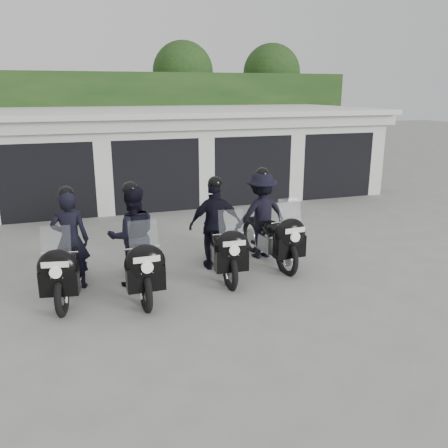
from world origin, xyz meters
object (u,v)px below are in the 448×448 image
object	(u,v)px
police_bike_b	(135,244)
police_bike_d	(265,220)
police_bike_a	(68,253)
police_bike_c	(218,231)

from	to	relation	value
police_bike_b	police_bike_d	bearing A→B (deg)	12.87
police_bike_b	police_bike_d	size ratio (longest dim) A/B	1.00
police_bike_a	police_bike_b	bearing A→B (deg)	4.67
police_bike_a	police_bike_d	distance (m)	4.13
police_bike_b	police_bike_c	size ratio (longest dim) A/B	1.03
police_bike_b	police_bike_c	bearing A→B (deg)	11.32
police_bike_a	police_bike_c	distance (m)	2.91
police_bike_a	police_bike_d	size ratio (longest dim) A/B	0.96
police_bike_a	police_bike_c	size ratio (longest dim) A/B	0.99
police_bike_d	police_bike_b	bearing A→B (deg)	-171.33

